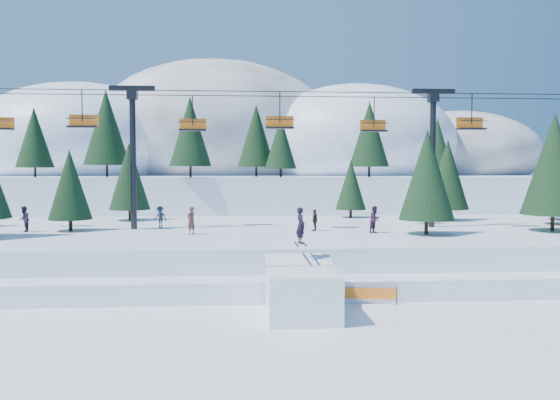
{
  "coord_description": "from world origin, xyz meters",
  "views": [
    {
      "loc": [
        -1.16,
        -21.9,
        6.67
      ],
      "look_at": [
        0.76,
        6.0,
        5.2
      ],
      "focal_mm": 35.0,
      "sensor_mm": 36.0,
      "label": 1
    }
  ],
  "objects": [
    {
      "name": "mountain_ridge",
      "position": [
        -5.11,
        73.35,
        9.64
      ],
      "size": [
        119.0,
        61.06,
        26.46
      ],
      "color": "white",
      "rests_on": "ground"
    },
    {
      "name": "banner_far",
      "position": [
        11.65,
        6.01,
        0.54
      ],
      "size": [
        2.65,
        1.11,
        0.9
      ],
      "color": "black",
      "rests_on": "ground"
    },
    {
      "name": "distant_skiers",
      "position": [
        -1.56,
        16.88,
        3.36
      ],
      "size": [
        30.53,
        6.84,
        1.85
      ],
      "color": "#381C1E",
      "rests_on": "mid_shelf"
    },
    {
      "name": "chairlift",
      "position": [
        0.96,
        18.05,
        9.32
      ],
      "size": [
        46.0,
        3.21,
        10.28
      ],
      "color": "black",
      "rests_on": "mid_shelf"
    },
    {
      "name": "jump_kicker",
      "position": [
        1.55,
        2.8,
        1.2
      ],
      "size": [
        3.19,
        4.4,
        4.93
      ],
      "color": "white",
      "rests_on": "ground"
    },
    {
      "name": "ground",
      "position": [
        0.0,
        0.0,
        0.0
      ],
      "size": [
        160.0,
        160.0,
        0.0
      ],
      "primitive_type": "plane",
      "color": "white",
      "rests_on": "ground"
    },
    {
      "name": "conifer_stand",
      "position": [
        3.09,
        18.22,
        6.81
      ],
      "size": [
        62.49,
        17.12,
        8.72
      ],
      "color": "black",
      "rests_on": "mid_shelf"
    },
    {
      "name": "berm",
      "position": [
        0.0,
        8.0,
        0.55
      ],
      "size": [
        70.0,
        6.0,
        1.1
      ],
      "primitive_type": "cube",
      "color": "white",
      "rests_on": "ground"
    },
    {
      "name": "banner_near",
      "position": [
        5.13,
        4.78,
        0.54
      ],
      "size": [
        2.83,
        0.44,
        0.9
      ],
      "color": "black",
      "rests_on": "ground"
    },
    {
      "name": "mid_shelf",
      "position": [
        0.0,
        18.0,
        1.25
      ],
      "size": [
        70.0,
        22.0,
        2.5
      ],
      "primitive_type": "cube",
      "color": "white",
      "rests_on": "ground"
    }
  ]
}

